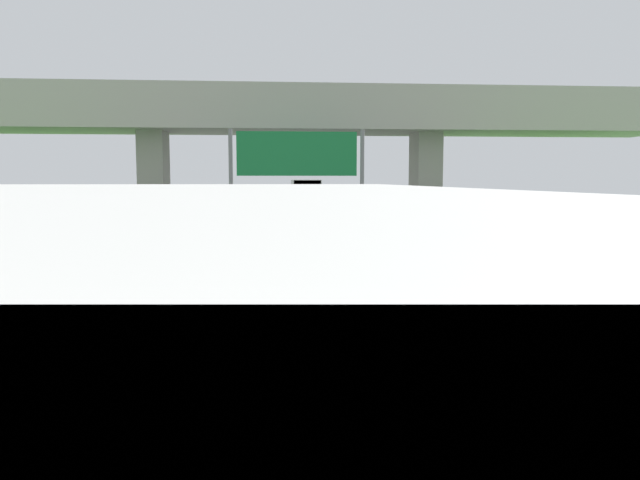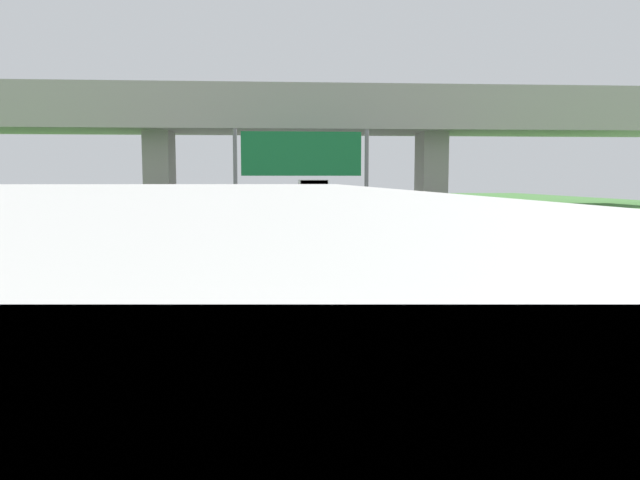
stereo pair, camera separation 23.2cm
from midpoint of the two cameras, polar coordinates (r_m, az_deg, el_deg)
The scene contains 7 objects.
lane_centre_stripe at distance 24.62m, azimuth -1.27°, elevation -2.37°, with size 0.20×102.52×0.01m, color white.
overpass_bridge at distance 32.30m, azimuth -1.94°, elevation 10.50°, with size 40.00×4.80×8.12m.
overhead_highway_sign at distance 26.53m, azimuth -1.50°, elevation 7.24°, with size 5.88×0.18×5.62m.
truck_orange at distance 52.80m, azimuth -0.63°, elevation 4.04°, with size 2.44×7.30×3.44m.
car_black at distance 52.56m, azimuth -4.37°, elevation 2.85°, with size 1.86×4.10×1.72m.
construction_barrel_3 at distance 14.92m, azimuth -25.71°, elevation -6.47°, with size 0.57×0.57×0.90m.
construction_barrel_4 at distance 18.60m, azimuth -20.68°, elevation -3.96°, with size 0.57×0.57×0.90m.
Camera 2 is at (-0.99, 6.90, 3.46)m, focal length 34.13 mm.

